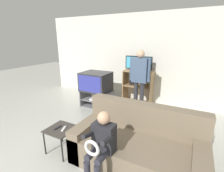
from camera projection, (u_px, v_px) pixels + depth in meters
wall_back at (137, 59)px, 4.90m from camera, size 6.40×0.06×2.60m
tv_stand at (97, 98)px, 4.67m from camera, size 0.84×0.55×0.47m
television_main at (96, 81)px, 4.56m from camera, size 0.78×0.65×0.52m
media_shelf at (138, 87)px, 4.81m from camera, size 0.84×0.44×0.99m
television_flat at (138, 64)px, 4.62m from camera, size 0.78×0.20×0.42m
folding_stool at (110, 102)px, 3.65m from camera, size 0.43×0.37×0.66m
snack_table at (61, 132)px, 2.73m from camera, size 0.44×0.44×0.44m
remote_control_black at (58, 128)px, 2.73m from camera, size 0.04×0.15×0.02m
remote_control_white at (64, 129)px, 2.69m from camera, size 0.08×0.15×0.02m
couch at (138, 146)px, 2.50m from camera, size 1.92×0.93×0.89m
person_standing_adult at (140, 75)px, 4.11m from camera, size 0.53×0.20×1.63m
person_seated_child at (101, 143)px, 2.10m from camera, size 0.33×0.43×0.99m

